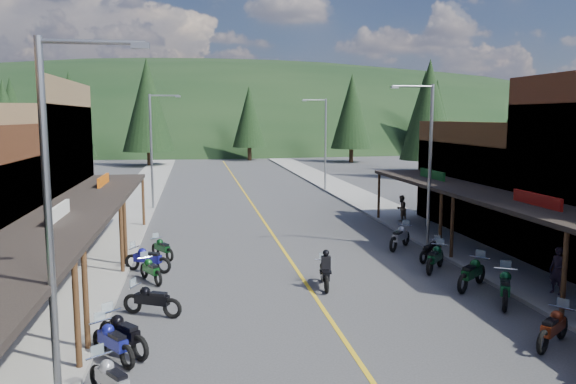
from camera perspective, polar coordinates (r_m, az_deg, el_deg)
name	(u,v)px	position (r m, az deg, el deg)	size (l,w,h in m)	color
ground	(325,311)	(19.25, 3.74, -11.98)	(220.00, 220.00, 0.00)	#38383A
centerline	(258,212)	(38.42, -3.11, -2.03)	(0.15, 90.00, 0.01)	gold
sidewalk_west	(126,215)	(38.44, -16.12, -2.22)	(3.40, 94.00, 0.15)	gray
sidewalk_east	(379,208)	(40.30, 9.28, -1.57)	(3.40, 94.00, 0.15)	gray
shop_east_3	(516,187)	(34.29, 22.14, 0.50)	(10.90, 10.20, 6.20)	#4C2D16
streetlight_0	(56,218)	(12.13, -22.50, -2.43)	(2.16, 0.18, 8.00)	gray
streetlight_1	(153,146)	(39.79, -13.52, 4.56)	(2.16, 0.18, 8.00)	gray
streetlight_2	(427,158)	(28.03, 13.97, 3.33)	(2.16, 0.18, 8.00)	gray
streetlight_3	(324,140)	(48.97, 3.67, 5.29)	(2.16, 0.18, 8.00)	gray
ridge_hill	(210,141)	(152.84, -7.98, 5.15)	(310.00, 140.00, 60.00)	black
pine_1	(56,111)	(89.85, -22.46, 7.57)	(5.88, 5.88, 12.50)	black
pine_2	(148,105)	(75.88, -14.07, 8.58)	(6.72, 6.72, 14.00)	black
pine_3	(249,117)	(84.04, -3.96, 7.64)	(5.04, 5.04, 11.00)	black
pine_4	(352,111)	(80.76, 6.50, 8.15)	(5.88, 5.88, 12.50)	black
pine_5	(425,108)	(97.46, 13.70, 8.33)	(6.72, 6.72, 14.00)	black
pine_6	(517,117)	(95.84, 22.24, 7.10)	(5.04, 5.04, 11.00)	black
pine_7	(11,112)	(97.68, -26.29, 7.32)	(5.88, 5.88, 12.50)	black
pine_8	(4,122)	(60.33, -26.86, 6.37)	(4.48, 4.48, 10.00)	black
pine_9	(436,117)	(68.70, 14.84, 7.33)	(4.93, 4.93, 10.80)	black
pine_10	(70,114)	(69.03, -21.24, 7.40)	(5.38, 5.38, 11.60)	black
pine_11	(429,110)	(60.68, 14.12, 8.11)	(5.82, 5.82, 12.40)	black
bike_west_5	(112,379)	(13.96, -17.44, -17.65)	(0.67, 2.01, 1.15)	#95959A
bike_west_6	(113,340)	(16.06, -17.38, -14.17)	(0.68, 2.04, 1.17)	navy
bike_west_7	(123,331)	(16.46, -16.45, -13.43)	(0.73, 2.20, 1.26)	black
bike_west_8	(152,299)	(19.09, -13.66, -10.49)	(0.69, 2.06, 1.18)	black
bike_west_9	(151,269)	(22.85, -13.77, -7.59)	(0.63, 1.89, 1.08)	#0D4516
bike_west_10	(148,258)	(24.32, -14.08, -6.50)	(0.71, 2.14, 1.22)	navy
bike_west_11	(162,247)	(26.41, -12.66, -5.50)	(0.63, 1.88, 1.07)	#0B3815
bike_east_6	(553,326)	(17.89, 25.34, -12.22)	(0.71, 2.12, 1.21)	maroon
bike_east_7	(505,286)	(21.04, 21.20, -8.87)	(0.78, 2.34, 1.34)	#0E4621
bike_east_8	(472,272)	(22.48, 18.19, -7.70)	(0.77, 2.31, 1.32)	#0B3817
bike_east_9	(435,257)	(24.57, 14.73, -6.36)	(0.72, 2.17, 1.24)	#0B3A1C
bike_east_10	(431,249)	(26.20, 14.30, -5.67)	(0.62, 1.86, 1.06)	black
bike_east_11	(400,236)	(28.19, 11.30, -4.38)	(0.77, 2.30, 1.32)	gray
rider_on_bike	(325,272)	(21.55, 3.75, -8.10)	(0.93, 2.09, 1.54)	black
pedestrian_east_a	(558,270)	(22.41, 25.73, -7.19)	(0.63, 0.41, 1.73)	#261C2A
pedestrian_east_b	(401,208)	(34.82, 11.43, -1.62)	(0.77, 0.44, 1.59)	brown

